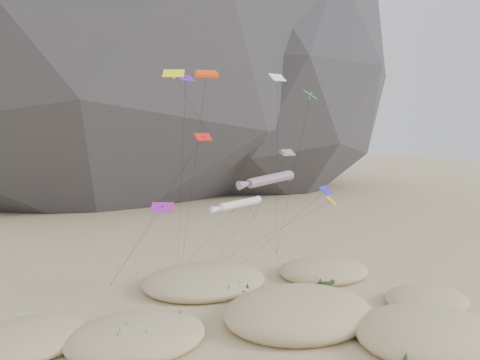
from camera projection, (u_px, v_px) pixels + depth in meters
name	position (u px, v px, depth m)	size (l,w,h in m)	color
ground	(285.00, 344.00, 42.44)	(500.00, 500.00, 0.00)	#CCB789
dunes	(255.00, 322.00, 45.63)	(50.71, 37.40, 3.96)	#CCB789
dune_grass	(258.00, 323.00, 45.05)	(43.26, 28.78, 1.42)	black
kite_stakes	(209.00, 269.00, 64.97)	(26.33, 6.77, 0.30)	#3F2D1E
rainbow_tube_kite	(268.00, 180.00, 53.21)	(8.09, 13.76, 14.65)	orange
white_tube_kite	(238.00, 204.00, 52.65)	(6.93, 13.89, 11.75)	silver
orange_parafoil	(206.00, 77.00, 54.20)	(2.96, 9.29, 26.32)	#F43A0C
multi_parafoil	(286.00, 155.00, 55.63)	(2.23, 15.11, 17.09)	#FF2D1A
delta_kites	(257.00, 141.00, 52.07)	(26.28, 22.89, 25.75)	purple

